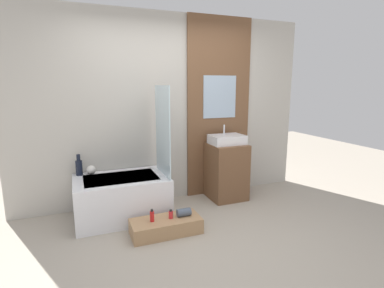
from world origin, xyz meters
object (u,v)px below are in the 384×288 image
Objects in this scene: bathtub at (122,197)px; vase_tall_dark at (79,167)px; vase_round_light at (91,170)px; bottle_soap_secondary at (171,214)px; sink at (227,139)px; bottle_soap_primary at (152,216)px; wooden_step_bench at (166,226)px.

bathtub is 4.18× the size of vase_tall_dark.
vase_round_light reaches higher than bottle_soap_secondary.
vase_round_light is (-1.86, 0.16, -0.30)m from sink.
bottle_soap_primary is (0.23, -0.61, -0.03)m from bathtub.
bottle_soap_primary is (0.70, -0.90, -0.40)m from vase_tall_dark.
wooden_step_bench is at bearing -57.67° from bathtub.
bottle_soap_primary is at bearing -151.04° from sink.
wooden_step_bench is 0.22m from bottle_soap_primary.
vase_tall_dark reaches higher than bathtub.
bathtub is 0.53m from vase_round_light.
bottle_soap_secondary reaches higher than wooden_step_bench.
bathtub is 7.98× the size of bottle_soap_primary.
vase_round_light is at bearing 174.94° from sink.
bottle_soap_primary is 1.40× the size of bottle_soap_secondary.
vase_tall_dark reaches higher than bottle_soap_primary.
vase_round_light reaches higher than wooden_step_bench.
bottle_soap_secondary is (0.92, -0.90, -0.42)m from vase_tall_dark.
sink is at bearing 3.92° from bathtub.
wooden_step_bench is 1.36m from vase_tall_dark.
vase_round_light is at bearing 140.96° from bathtub.
wooden_step_bench is 2.91× the size of vase_tall_dark.
sink is (1.14, 0.72, 0.79)m from wooden_step_bench.
bottle_soap_primary is 0.22m from bottle_soap_secondary.
wooden_step_bench is 5.55× the size of bottle_soap_primary.
vase_tall_dark is at bearing 148.72° from bathtub.
vase_tall_dark is (-2.00, 0.18, -0.24)m from sink.
bottle_soap_secondary is at bearing -44.41° from vase_tall_dark.
vase_tall_dark reaches higher than vase_round_light.
bathtub is 2.35× the size of sink.
bottle_soap_primary is at bearing -57.44° from vase_round_light.
bathtub is 0.66m from vase_tall_dark.
sink is at bearing 32.19° from wooden_step_bench.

